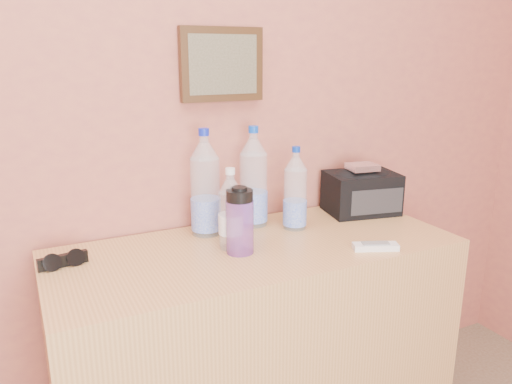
% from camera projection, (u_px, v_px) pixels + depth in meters
% --- Properties ---
extents(picture_frame, '(0.30, 0.03, 0.25)m').
position_uv_depth(picture_frame, '(222.00, 65.00, 1.72)').
color(picture_frame, '#382311').
rests_on(picture_frame, room_shell).
extents(dresser, '(1.33, 0.55, 0.83)m').
position_uv_depth(dresser, '(257.00, 356.00, 1.74)').
color(dresser, '#A4764D').
rests_on(dresser, ground).
extents(pet_large_a, '(0.10, 0.10, 0.37)m').
position_uv_depth(pet_large_a, '(205.00, 188.00, 1.70)').
color(pet_large_a, white).
rests_on(pet_large_a, dresser).
extents(pet_large_b, '(0.10, 0.10, 0.36)m').
position_uv_depth(pet_large_b, '(253.00, 182.00, 1.79)').
color(pet_large_b, silver).
rests_on(pet_large_b, dresser).
extents(pet_large_c, '(0.08, 0.08, 0.30)m').
position_uv_depth(pet_large_c, '(295.00, 193.00, 1.76)').
color(pet_large_c, silver).
rests_on(pet_large_c, dresser).
extents(pet_small, '(0.08, 0.08, 0.26)m').
position_uv_depth(pet_small, '(231.00, 213.00, 1.58)').
color(pet_small, silver).
rests_on(pet_small, dresser).
extents(nalgene_bottle, '(0.09, 0.09, 0.21)m').
position_uv_depth(nalgene_bottle, '(240.00, 221.00, 1.55)').
color(nalgene_bottle, '#7A3C97').
rests_on(nalgene_bottle, dresser).
extents(sunglasses, '(0.15, 0.07, 0.04)m').
position_uv_depth(sunglasses, '(63.00, 261.00, 1.47)').
color(sunglasses, black).
rests_on(sunglasses, dresser).
extents(ac_remote, '(0.15, 0.10, 0.02)m').
position_uv_depth(ac_remote, '(375.00, 247.00, 1.60)').
color(ac_remote, silver).
rests_on(ac_remote, dresser).
extents(toiletry_bag, '(0.30, 0.24, 0.18)m').
position_uv_depth(toiletry_bag, '(361.00, 190.00, 1.95)').
color(toiletry_bag, black).
rests_on(toiletry_bag, dresser).
extents(foil_packet, '(0.12, 0.11, 0.02)m').
position_uv_depth(foil_packet, '(362.00, 167.00, 1.89)').
color(foil_packet, white).
rests_on(foil_packet, toiletry_bag).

